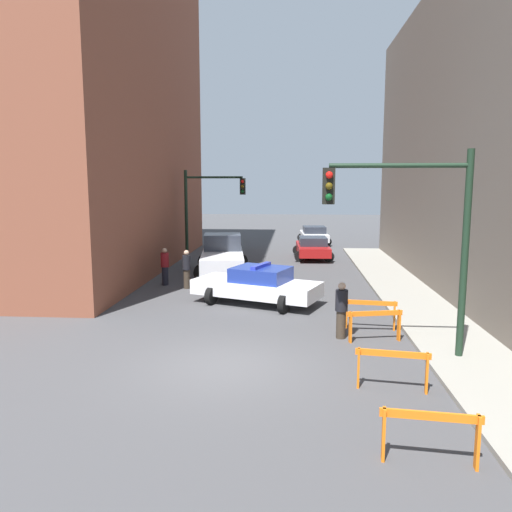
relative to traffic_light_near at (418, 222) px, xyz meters
The scene contains 16 objects.
ground_plane 5.96m from the traffic_light_near, 169.89° to the right, with size 120.00×120.00×0.00m, color #424244.
sidewalk_right 3.86m from the traffic_light_near, 29.81° to the right, with size 2.40×44.00×0.12m.
building_corner_left 22.76m from the traffic_light_near, 141.82° to the left, with size 14.00×20.00×23.20m.
traffic_light_near is the anchor object (origin of this frame).
traffic_light_far 17.11m from the traffic_light_near, 118.00° to the left, with size 3.44×0.35×5.20m.
police_car 7.65m from the traffic_light_near, 128.30° to the left, with size 5.05×3.44×1.52m.
white_truck 13.77m from the traffic_light_near, 119.30° to the left, with size 3.09×5.62×1.90m.
parked_car_near 17.46m from the traffic_light_near, 96.46° to the left, with size 2.39×4.37×1.31m.
parked_car_mid 24.67m from the traffic_light_near, 93.67° to the left, with size 2.45×4.40×1.31m.
pedestrian_crossing 11.45m from the traffic_light_near, 133.28° to the left, with size 0.41×0.41×1.66m.
pedestrian_corner 12.66m from the traffic_light_near, 135.02° to the left, with size 0.51×0.51×1.66m.
pedestrian_sidewalk 3.54m from the traffic_light_near, 136.29° to the left, with size 0.51×0.51×1.66m.
barrier_front 5.83m from the traffic_light_near, 99.99° to the right, with size 1.60×0.32×0.90m.
barrier_mid 3.68m from the traffic_light_near, 113.94° to the right, with size 1.59×0.37×0.90m.
barrier_back 3.30m from the traffic_light_near, 118.90° to the left, with size 1.58×0.46×0.90m.
barrier_corner 3.97m from the traffic_light_near, 104.68° to the left, with size 1.59×0.34×0.90m.
Camera 1 is at (1.64, -11.78, 4.50)m, focal length 35.00 mm.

